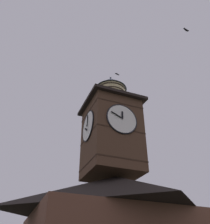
# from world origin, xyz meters

# --- Properties ---
(clock_tower) EXTENTS (4.58, 4.58, 9.38)m
(clock_tower) POSITION_xyz_m (1.13, -1.05, 12.15)
(clock_tower) COLOR #4C3323
(clock_tower) RESTS_ON building_main
(pine_tree_behind) EXTENTS (6.32, 6.32, 16.79)m
(pine_tree_behind) POSITION_xyz_m (-0.87, -5.67, 7.31)
(pine_tree_behind) COLOR #473323
(pine_tree_behind) RESTS_ON ground_plane
(moon) EXTENTS (1.96, 1.96, 1.96)m
(moon) POSITION_xyz_m (-17.44, -30.47, 11.91)
(moon) COLOR silver
(flying_bird_high) EXTENTS (0.64, 0.25, 0.14)m
(flying_bird_high) POSITION_xyz_m (-4.44, 3.79, 21.09)
(flying_bird_high) COLOR black
(flying_bird_low) EXTENTS (0.55, 0.23, 0.11)m
(flying_bird_low) POSITION_xyz_m (-1.18, -4.39, 21.30)
(flying_bird_low) COLOR black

